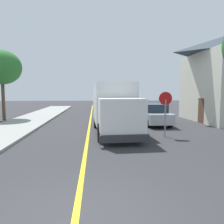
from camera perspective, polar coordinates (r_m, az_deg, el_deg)
ground_plane at (r=5.04m, az=-9.69°, el=-26.36°), size 120.00×120.00×0.00m
centre_line_yellow at (r=14.52m, az=-6.17°, el=-5.14°), size 0.16×56.00×0.01m
box_truck at (r=13.96m, az=0.48°, el=1.77°), size 2.72×7.28×3.20m
parked_car_near at (r=21.62m, az=0.76°, el=0.45°), size 1.92×4.45×1.67m
parked_car_mid at (r=28.20m, az=-2.06°, el=1.60°), size 1.87×4.43×1.67m
parked_car_far at (r=34.34m, az=-2.32°, el=2.27°), size 1.94×4.45×1.67m
parked_van_across at (r=17.63m, az=11.19°, el=-0.76°), size 1.84×4.42×1.67m
stop_sign at (r=12.91m, az=13.86°, el=1.71°), size 0.80×0.10×2.65m
street_tree_down_block at (r=22.77m, az=-27.00°, el=10.40°), size 3.49×3.49×6.47m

